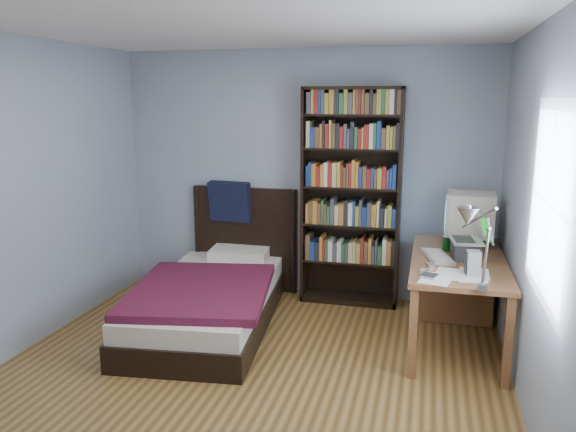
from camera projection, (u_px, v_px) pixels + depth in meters
The scene contains 14 objects.
room at pixel (239, 216), 3.71m from camera, with size 4.20×4.24×2.50m.
desk at pixel (454, 279), 5.07m from camera, with size 0.75×1.55×0.73m.
crt_monitor at pixel (469, 215), 4.98m from camera, with size 0.44×0.40×0.48m.
laptop at pixel (468, 246), 4.56m from camera, with size 0.34×0.34×0.38m.
desk_lamp at pixel (471, 225), 3.37m from camera, with size 0.26×0.57×0.67m.
keyboard at pixel (438, 257), 4.59m from camera, with size 0.17×0.43×0.03m, color #B9AC9A.
speaker at pixel (473, 263), 4.12m from camera, with size 0.10×0.10×0.19m, color #959597.
soda_can at pixel (447, 244), 4.80m from camera, with size 0.07×0.07×0.13m, color #083C1A.
mouse at pixel (458, 247), 4.89m from camera, with size 0.06×0.10×0.03m, color silver.
phone_silver at pixel (430, 265), 4.38m from camera, with size 0.05×0.10×0.02m, color silver.
phone_grey at pixel (423, 271), 4.23m from camera, with size 0.04×0.09×0.02m, color #959597.
external_drive at pixel (429, 276), 4.09m from camera, with size 0.11×0.11×0.02m, color #959597.
bookshelf at pixel (351, 197), 5.47m from camera, with size 0.96×0.30×2.12m.
bed at pixel (213, 294), 5.15m from camera, with size 1.36×2.24×1.16m.
Camera 1 is at (1.24, -3.44, 2.02)m, focal length 35.00 mm.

